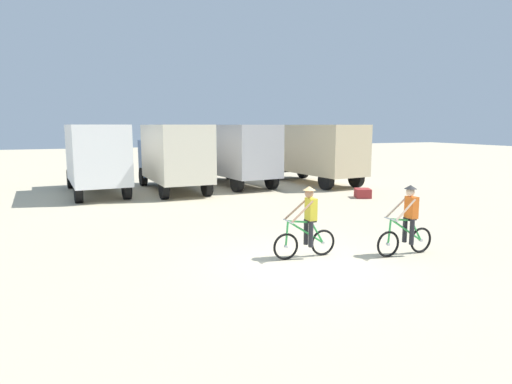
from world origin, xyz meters
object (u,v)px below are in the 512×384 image
(box_truck_cream_rv, at_px, (173,154))
(box_truck_tan_camper, at_px, (316,151))
(box_truck_grey_hauler, at_px, (235,152))
(box_truck_avon_van, at_px, (95,156))
(cyclist_cowboy_hat, at_px, (408,223))
(supply_crate, at_px, (363,193))
(cyclist_orange_shirt, at_px, (307,225))

(box_truck_cream_rv, bearing_deg, box_truck_tan_camper, -0.96)
(box_truck_grey_hauler, bearing_deg, box_truck_cream_rv, -166.35)
(box_truck_avon_van, bearing_deg, box_truck_grey_hauler, 3.42)
(box_truck_avon_van, height_order, box_truck_tan_camper, same)
(box_truck_cream_rv, relative_size, box_truck_tan_camper, 0.98)
(box_truck_avon_van, relative_size, box_truck_cream_rv, 1.01)
(cyclist_cowboy_hat, bearing_deg, box_truck_tan_camper, 70.09)
(cyclist_cowboy_hat, bearing_deg, box_truck_grey_hauler, 88.97)
(box_truck_avon_van, xyz_separation_m, supply_crate, (11.38, -5.76, -1.67))
(box_truck_cream_rv, distance_m, box_truck_tan_camper, 8.15)
(box_truck_tan_camper, xyz_separation_m, supply_crate, (-0.43, -5.18, -1.67))
(box_truck_cream_rv, bearing_deg, supply_crate, -34.58)
(box_truck_avon_van, distance_m, box_truck_cream_rv, 3.69)
(box_truck_grey_hauler, xyz_separation_m, cyclist_orange_shirt, (-2.76, -13.54, -1.03))
(box_truck_tan_camper, height_order, supply_crate, box_truck_tan_camper)
(box_truck_avon_van, bearing_deg, box_truck_tan_camper, -2.79)
(box_truck_cream_rv, bearing_deg, cyclist_cowboy_hat, -76.03)
(box_truck_avon_van, relative_size, supply_crate, 9.19)
(box_truck_tan_camper, relative_size, supply_crate, 9.30)
(cyclist_orange_shirt, bearing_deg, supply_crate, 46.89)
(box_truck_grey_hauler, bearing_deg, supply_crate, -56.36)
(box_truck_avon_van, bearing_deg, box_truck_cream_rv, -6.83)
(box_truck_cream_rv, distance_m, supply_crate, 9.52)
(cyclist_orange_shirt, relative_size, supply_crate, 2.42)
(box_truck_tan_camper, xyz_separation_m, cyclist_cowboy_hat, (-4.81, -13.28, -1.03))
(box_truck_cream_rv, xyz_separation_m, box_truck_grey_hauler, (3.60, 0.87, 0.00))
(box_truck_tan_camper, xyz_separation_m, cyclist_orange_shirt, (-7.32, -12.53, -1.03))
(box_truck_cream_rv, relative_size, cyclist_cowboy_hat, 3.77)
(box_truck_avon_van, bearing_deg, cyclist_orange_shirt, -71.05)
(box_truck_grey_hauler, distance_m, cyclist_cowboy_hat, 14.33)
(cyclist_orange_shirt, relative_size, cyclist_cowboy_hat, 1.00)
(box_truck_avon_van, xyz_separation_m, box_truck_cream_rv, (3.67, -0.44, 0.00))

